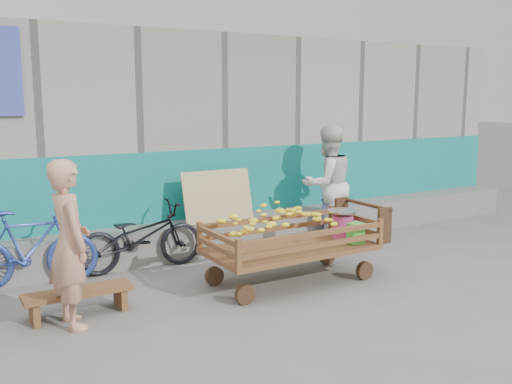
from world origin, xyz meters
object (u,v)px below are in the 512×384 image
vendor_man (69,244)px  banana_cart (289,231)px  bicycle_dark (140,237)px  child (333,209)px  woman (327,184)px  bicycle_blue (30,249)px  bench (79,297)px

vendor_man → banana_cart: bearing=-94.1°
bicycle_dark → vendor_man: bearing=142.4°
banana_cart → child: (1.60, 1.21, -0.11)m
banana_cart → woman: bearing=39.9°
vendor_man → bicycle_blue: vendor_man is taller
bench → child: (3.91, 0.99, 0.32)m
vendor_man → woman: bearing=-76.0°
banana_cart → child: 2.00m
bench → woman: 4.08m
bicycle_blue → vendor_man: bearing=-166.4°
vendor_man → child: bearing=-77.4°
woman → child: woman is taller
woman → child: bearing=112.6°
banana_cart → bench: bearing=174.7°
banana_cart → bicycle_dark: banana_cart is taller
bicycle_dark → bicycle_blue: bearing=92.3°
woman → bicycle_blue: 4.14m
bench → bicycle_dark: bearing=47.8°
vendor_man → bicycle_blue: (-0.14, 1.36, -0.34)m
bench → child: size_ratio=1.02×
bench → woman: size_ratio=0.60×
woman → vendor_man: bearing=20.4°
vendor_man → bicycle_dark: bearing=-44.1°
vendor_man → bicycle_dark: 1.81m
banana_cart → vendor_man: bearing=-179.9°
banana_cart → child: size_ratio=2.09×
bench → bicycle_blue: bicycle_blue is taller
banana_cart → bicycle_dark: (-1.28, 1.36, -0.19)m
bench → bicycle_blue: (-0.25, 1.14, 0.25)m
bench → bicycle_blue: bearing=102.3°
vendor_man → bicycle_blue: 1.41m
banana_cart → child: bearing=37.1°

